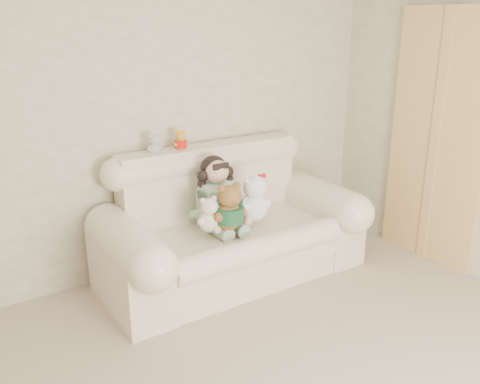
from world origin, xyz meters
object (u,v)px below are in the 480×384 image
(brown_teddy, at_px, (229,202))
(seated_child, at_px, (216,192))
(sofa, at_px, (233,217))
(white_cat, at_px, (254,193))
(cream_teddy, at_px, (209,211))

(brown_teddy, bearing_deg, seated_child, 70.18)
(sofa, distance_m, white_cat, 0.27)
(seated_child, bearing_deg, cream_teddy, -140.12)
(brown_teddy, xyz_separation_m, white_cat, (0.26, 0.05, 0.01))
(seated_child, xyz_separation_m, cream_teddy, (-0.18, -0.19, -0.06))
(sofa, bearing_deg, white_cat, -45.70)
(brown_teddy, relative_size, white_cat, 0.96)
(sofa, bearing_deg, cream_teddy, -158.03)
(sofa, distance_m, brown_teddy, 0.30)
(brown_teddy, height_order, white_cat, white_cat)
(cream_teddy, bearing_deg, white_cat, 19.96)
(white_cat, bearing_deg, sofa, 158.20)
(sofa, height_order, cream_teddy, sofa)
(brown_teddy, distance_m, cream_teddy, 0.16)
(sofa, relative_size, cream_teddy, 6.60)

